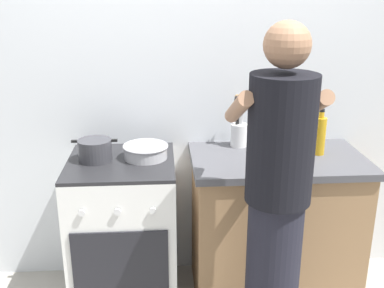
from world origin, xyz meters
name	(u,v)px	position (x,y,z in m)	size (l,w,h in m)	color
back_wall	(212,85)	(0.20, 0.50, 1.25)	(3.20, 0.10, 2.50)	silver
countertop	(274,226)	(0.55, 0.15, 0.45)	(1.00, 0.60, 0.90)	#99724C
stove_range	(124,232)	(-0.35, 0.15, 0.45)	(0.60, 0.62, 0.90)	white
pot	(95,150)	(-0.49, 0.17, 0.96)	(0.25, 0.19, 0.12)	#38383D
mixing_bowl	(146,151)	(-0.21, 0.19, 0.94)	(0.26, 0.26, 0.08)	#B7B7BC
utensil_crock	(239,130)	(0.35, 0.36, 1.00)	(0.10, 0.10, 0.33)	silver
spice_bottle	(290,150)	(0.61, 0.14, 0.94)	(0.04, 0.04, 0.09)	silver
oil_bottle	(320,135)	(0.79, 0.18, 1.02)	(0.07, 0.07, 0.27)	gold
person	(276,207)	(0.41, -0.40, 0.86)	(0.41, 0.50, 1.70)	black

